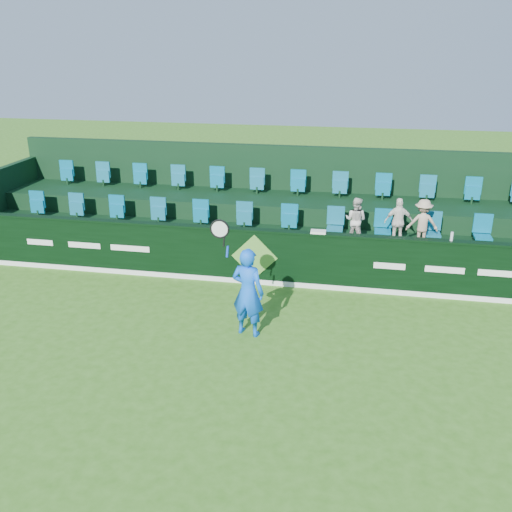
% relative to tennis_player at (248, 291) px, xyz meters
% --- Properties ---
extents(ground, '(60.00, 60.00, 0.00)m').
position_rel_tennis_player_xyz_m(ground, '(-0.33, -1.48, -0.92)').
color(ground, '#346919').
rests_on(ground, ground).
extents(sponsor_hoarding, '(16.00, 0.25, 1.35)m').
position_rel_tennis_player_xyz_m(sponsor_hoarding, '(-0.32, 2.52, -0.24)').
color(sponsor_hoarding, black).
rests_on(sponsor_hoarding, ground).
extents(stand_tier_front, '(16.00, 2.00, 0.80)m').
position_rel_tennis_player_xyz_m(stand_tier_front, '(-0.33, 3.62, -0.52)').
color(stand_tier_front, black).
rests_on(stand_tier_front, ground).
extents(stand_tier_back, '(16.00, 1.80, 1.30)m').
position_rel_tennis_player_xyz_m(stand_tier_back, '(-0.33, 5.52, -0.27)').
color(stand_tier_back, black).
rests_on(stand_tier_back, ground).
extents(stand_rear, '(16.00, 4.10, 2.60)m').
position_rel_tennis_player_xyz_m(stand_rear, '(-0.33, 5.96, 0.30)').
color(stand_rear, black).
rests_on(stand_rear, ground).
extents(seat_row_front, '(13.50, 0.50, 0.60)m').
position_rel_tennis_player_xyz_m(seat_row_front, '(-0.33, 4.02, 0.18)').
color(seat_row_front, '#066586').
rests_on(seat_row_front, stand_tier_front).
extents(seat_row_back, '(13.50, 0.50, 0.60)m').
position_rel_tennis_player_xyz_m(seat_row_back, '(-0.33, 5.82, 0.68)').
color(seat_row_back, '#066586').
rests_on(seat_row_back, stand_tier_back).
extents(tennis_player, '(1.09, 0.57, 2.40)m').
position_rel_tennis_player_xyz_m(tennis_player, '(0.00, 0.00, 0.00)').
color(tennis_player, blue).
rests_on(tennis_player, ground).
extents(spectator_left, '(0.65, 0.58, 1.12)m').
position_rel_tennis_player_xyz_m(spectator_left, '(1.95, 3.64, 0.44)').
color(spectator_left, beige).
rests_on(spectator_left, stand_tier_front).
extents(spectator_middle, '(0.71, 0.36, 1.16)m').
position_rel_tennis_player_xyz_m(spectator_middle, '(2.97, 3.64, 0.46)').
color(spectator_middle, white).
rests_on(spectator_middle, stand_tier_front).
extents(spectator_right, '(0.76, 0.46, 1.16)m').
position_rel_tennis_player_xyz_m(spectator_right, '(3.53, 3.64, 0.46)').
color(spectator_right, tan).
rests_on(spectator_right, stand_tier_front).
extents(towel, '(0.34, 0.22, 0.05)m').
position_rel_tennis_player_xyz_m(towel, '(1.14, 2.52, 0.46)').
color(towel, white).
rests_on(towel, sponsor_hoarding).
extents(drinks_bottle, '(0.06, 0.06, 0.20)m').
position_rel_tennis_player_xyz_m(drinks_bottle, '(4.05, 2.52, 0.53)').
color(drinks_bottle, silver).
rests_on(drinks_bottle, sponsor_hoarding).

